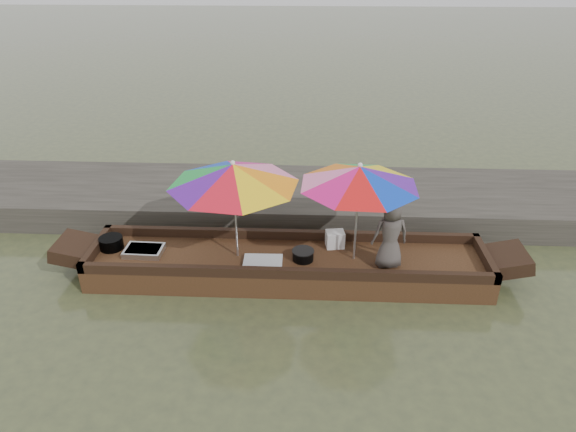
{
  "coord_description": "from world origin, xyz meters",
  "views": [
    {
      "loc": [
        0.31,
        -6.59,
        4.55
      ],
      "look_at": [
        0.0,
        0.1,
        1.0
      ],
      "focal_mm": 32.0,
      "sensor_mm": 36.0,
      "label": 1
    }
  ],
  "objects_px": {
    "cooking_pot": "(111,243)",
    "tray_scallop": "(263,263)",
    "charcoal_grill": "(303,255)",
    "vendor": "(390,234)",
    "supply_bag": "(335,239)",
    "umbrella_bow": "(235,210)",
    "umbrella_stern": "(357,213)",
    "tray_crayfish": "(144,251)",
    "boat_hull": "(288,266)"
  },
  "relations": [
    {
      "from": "boat_hull",
      "to": "tray_scallop",
      "type": "bearing_deg",
      "value": -148.3
    },
    {
      "from": "tray_scallop",
      "to": "umbrella_stern",
      "type": "distance_m",
      "value": 1.56
    },
    {
      "from": "tray_scallop",
      "to": "umbrella_bow",
      "type": "height_order",
      "value": "umbrella_bow"
    },
    {
      "from": "tray_crayfish",
      "to": "tray_scallop",
      "type": "relative_size",
      "value": 1.0
    },
    {
      "from": "tray_scallop",
      "to": "charcoal_grill",
      "type": "relative_size",
      "value": 1.84
    },
    {
      "from": "supply_bag",
      "to": "umbrella_bow",
      "type": "xyz_separation_m",
      "value": [
        -1.49,
        -0.34,
        0.65
      ]
    },
    {
      "from": "tray_crayfish",
      "to": "umbrella_stern",
      "type": "relative_size",
      "value": 0.33
    },
    {
      "from": "cooking_pot",
      "to": "umbrella_bow",
      "type": "bearing_deg",
      "value": -3.61
    },
    {
      "from": "cooking_pot",
      "to": "vendor",
      "type": "xyz_separation_m",
      "value": [
        4.24,
        -0.29,
        0.44
      ]
    },
    {
      "from": "tray_scallop",
      "to": "charcoal_grill",
      "type": "distance_m",
      "value": 0.61
    },
    {
      "from": "charcoal_grill",
      "to": "umbrella_stern",
      "type": "height_order",
      "value": "umbrella_stern"
    },
    {
      "from": "cooking_pot",
      "to": "tray_crayfish",
      "type": "height_order",
      "value": "cooking_pot"
    },
    {
      "from": "cooking_pot",
      "to": "umbrella_stern",
      "type": "relative_size",
      "value": 0.21
    },
    {
      "from": "tray_scallop",
      "to": "vendor",
      "type": "distance_m",
      "value": 1.91
    },
    {
      "from": "vendor",
      "to": "charcoal_grill",
      "type": "bearing_deg",
      "value": -12.77
    },
    {
      "from": "tray_scallop",
      "to": "supply_bag",
      "type": "xyz_separation_m",
      "value": [
        1.08,
        0.56,
        0.1
      ]
    },
    {
      "from": "tray_crayfish",
      "to": "vendor",
      "type": "xyz_separation_m",
      "value": [
        3.69,
        -0.17,
        0.49
      ]
    },
    {
      "from": "tray_crayfish",
      "to": "umbrella_stern",
      "type": "distance_m",
      "value": 3.29
    },
    {
      "from": "supply_bag",
      "to": "vendor",
      "type": "bearing_deg",
      "value": -33.91
    },
    {
      "from": "tray_crayfish",
      "to": "tray_scallop",
      "type": "bearing_deg",
      "value": -6.82
    },
    {
      "from": "charcoal_grill",
      "to": "vendor",
      "type": "relative_size",
      "value": 0.29
    },
    {
      "from": "tray_scallop",
      "to": "supply_bag",
      "type": "distance_m",
      "value": 1.23
    },
    {
      "from": "tray_crayfish",
      "to": "umbrella_bow",
      "type": "relative_size",
      "value": 0.3
    },
    {
      "from": "vendor",
      "to": "tray_crayfish",
      "type": "bearing_deg",
      "value": -10.85
    },
    {
      "from": "umbrella_stern",
      "to": "supply_bag",
      "type": "bearing_deg",
      "value": 128.78
    },
    {
      "from": "charcoal_grill",
      "to": "supply_bag",
      "type": "xyz_separation_m",
      "value": [
        0.49,
        0.41,
        0.06
      ]
    },
    {
      "from": "tray_crayfish",
      "to": "umbrella_stern",
      "type": "xyz_separation_m",
      "value": [
        3.21,
        0.0,
        0.73
      ]
    },
    {
      "from": "cooking_pot",
      "to": "tray_crayfish",
      "type": "distance_m",
      "value": 0.56
    },
    {
      "from": "tray_scallop",
      "to": "charcoal_grill",
      "type": "bearing_deg",
      "value": 14.49
    },
    {
      "from": "vendor",
      "to": "boat_hull",
      "type": "bearing_deg",
      "value": -14.69
    },
    {
      "from": "cooking_pot",
      "to": "tray_scallop",
      "type": "height_order",
      "value": "cooking_pot"
    },
    {
      "from": "boat_hull",
      "to": "cooking_pot",
      "type": "bearing_deg",
      "value": 177.39
    },
    {
      "from": "charcoal_grill",
      "to": "umbrella_stern",
      "type": "relative_size",
      "value": 0.18
    },
    {
      "from": "charcoal_grill",
      "to": "boat_hull",
      "type": "bearing_deg",
      "value": 163.62
    },
    {
      "from": "vendor",
      "to": "umbrella_stern",
      "type": "distance_m",
      "value": 0.56
    },
    {
      "from": "tray_crayfish",
      "to": "charcoal_grill",
      "type": "xyz_separation_m",
      "value": [
        2.44,
        -0.07,
        0.03
      ]
    },
    {
      "from": "cooking_pot",
      "to": "charcoal_grill",
      "type": "relative_size",
      "value": 1.15
    },
    {
      "from": "umbrella_bow",
      "to": "umbrella_stern",
      "type": "relative_size",
      "value": 1.1
    },
    {
      "from": "umbrella_bow",
      "to": "tray_crayfish",
      "type": "bearing_deg",
      "value": -179.99
    },
    {
      "from": "supply_bag",
      "to": "umbrella_bow",
      "type": "height_order",
      "value": "umbrella_bow"
    },
    {
      "from": "boat_hull",
      "to": "umbrella_bow",
      "type": "bearing_deg",
      "value": 180.0
    },
    {
      "from": "cooking_pot",
      "to": "umbrella_stern",
      "type": "distance_m",
      "value": 3.82
    },
    {
      "from": "boat_hull",
      "to": "charcoal_grill",
      "type": "bearing_deg",
      "value": -16.38
    },
    {
      "from": "charcoal_grill",
      "to": "vendor",
      "type": "height_order",
      "value": "vendor"
    },
    {
      "from": "tray_scallop",
      "to": "tray_crayfish",
      "type": "bearing_deg",
      "value": 173.18
    },
    {
      "from": "tray_crayfish",
      "to": "umbrella_bow",
      "type": "height_order",
      "value": "umbrella_bow"
    },
    {
      "from": "boat_hull",
      "to": "supply_bag",
      "type": "height_order",
      "value": "supply_bag"
    },
    {
      "from": "umbrella_bow",
      "to": "vendor",
      "type": "bearing_deg",
      "value": -4.25
    },
    {
      "from": "boat_hull",
      "to": "cooking_pot",
      "type": "relative_size",
      "value": 16.63
    },
    {
      "from": "boat_hull",
      "to": "tray_scallop",
      "type": "height_order",
      "value": "tray_scallop"
    }
  ]
}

